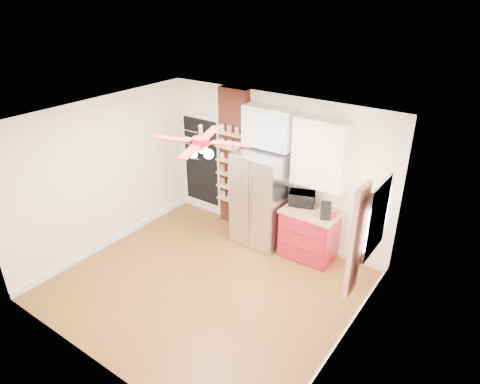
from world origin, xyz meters
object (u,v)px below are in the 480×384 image
Objects in this scene: red_cabinet at (309,234)px; ceiling_fan at (201,142)px; canister_left at (330,215)px; coffee_maker at (326,211)px; fridge at (261,198)px; toaster_oven at (302,199)px; pantry_jar_oats at (222,155)px.

ceiling_fan is (-0.92, -1.68, 1.97)m from red_cabinet.
ceiling_fan is at bearing -118.71° from red_cabinet.
coffee_maker is at bearing -178.73° from canister_left.
ceiling_fan reaches higher than fridge.
fridge is 1.27m from coffee_maker.
ceiling_fan is at bearing -128.59° from canister_left.
canister_left is at bearing -36.83° from toaster_oven.
ceiling_fan is 3.21× the size of toaster_oven.
canister_left is at bearing -23.42° from coffee_maker.
coffee_maker is at bearing -0.70° from fridge.
pantry_jar_oats is at bearing 119.95° from ceiling_fan.
toaster_oven is at bearing 155.76° from red_cabinet.
pantry_jar_oats reaches higher than toaster_oven.
coffee_maker is (0.29, -0.07, 0.57)m from red_cabinet.
toaster_oven is 0.63m from canister_left.
fridge reaches higher than pantry_jar_oats.
ceiling_fan is at bearing -60.05° from pantry_jar_oats.
canister_left is at bearing -0.58° from fridge.
toaster_oven reaches higher than red_cabinet.
canister_left is at bearing -4.23° from pantry_jar_oats.
ceiling_fan reaches higher than red_cabinet.
fridge is 11.21× the size of canister_left.
pantry_jar_oats is at bearing 170.85° from fridge.
red_cabinet is 0.63m from toaster_oven.
coffee_maker is 0.09m from canister_left.
red_cabinet is 0.67× the size of ceiling_fan.
canister_left is 2.37m from pantry_jar_oats.
toaster_oven is at bearing -0.04° from pantry_jar_oats.
pantry_jar_oats is at bearing 175.77° from canister_left.
fridge is 1.86× the size of red_cabinet.
fridge is 0.76m from toaster_oven.
toaster_oven is (-0.24, 0.11, 0.57)m from red_cabinet.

